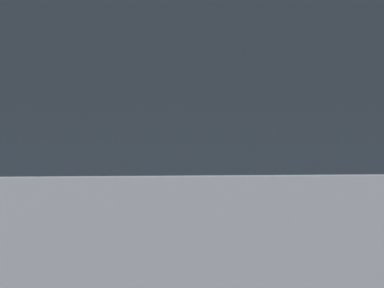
# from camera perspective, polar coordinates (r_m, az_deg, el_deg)

# --- Properties ---
(parking_meter) EXTENTS (0.15, 0.17, 1.54)m
(parking_meter) POSITION_cam_1_polar(r_m,az_deg,el_deg) (4.28, 5.17, -0.25)
(parking_meter) COLOR slate
(parking_meter) RESTS_ON sidewalk_curb
(pedestrian_at_meter) EXTENTS (0.59, 0.57, 1.60)m
(pedestrian_at_meter) POSITION_cam_1_polar(r_m,az_deg,el_deg) (4.10, -3.94, -2.71)
(pedestrian_at_meter) COLOR #1E233F
(pedestrian_at_meter) RESTS_ON sidewalk_curb
(parked_hatchback_gray) EXTENTS (4.03, 1.83, 1.81)m
(parked_hatchback_gray) POSITION_cam_1_polar(r_m,az_deg,el_deg) (2.22, -1.47, -7.65)
(parked_hatchback_gray) COLOR slate
(parked_hatchback_gray) RESTS_ON ground
(background_railing) EXTENTS (24.06, 0.06, 1.16)m
(background_railing) POSITION_cam_1_polar(r_m,az_deg,el_deg) (6.20, -1.19, -2.72)
(background_railing) COLOR gray
(background_railing) RESTS_ON sidewalk_curb
(backdrop_wall) EXTENTS (32.00, 0.50, 2.80)m
(backdrop_wall) POSITION_cam_1_polar(r_m,az_deg,el_deg) (8.71, -4.13, 0.92)
(backdrop_wall) COLOR gray
(backdrop_wall) RESTS_ON ground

